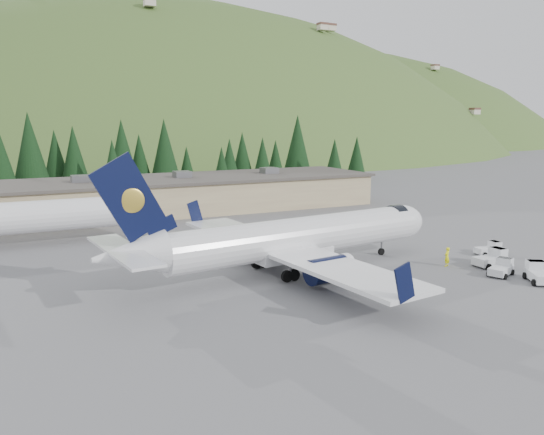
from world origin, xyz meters
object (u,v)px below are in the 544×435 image
(airliner, at_px, (291,239))
(ramp_worker, at_px, (447,257))
(baggage_tug_a, at_px, (492,258))
(second_airliner, at_px, (3,218))
(baggage_tug_b, at_px, (490,249))
(terminal_building, at_px, (151,195))
(baggage_tug_c, at_px, (538,273))
(baggage_tug_d, at_px, (502,268))

(airliner, xyz_separation_m, ramp_worker, (14.24, -4.95, -2.13))
(baggage_tug_a, bearing_deg, airliner, 158.81)
(second_airliner, distance_m, baggage_tug_b, 52.28)
(second_airliner, xyz_separation_m, terminal_building, (19.91, 16.00, -0.70))
(airliner, distance_m, ramp_worker, 15.23)
(baggage_tug_c, height_order, ramp_worker, ramp_worker)
(second_airliner, relative_size, ramp_worker, 14.73)
(airliner, distance_m, baggage_tug_a, 19.58)
(second_airliner, bearing_deg, ramp_worker, -35.35)
(airliner, distance_m, baggage_tug_b, 22.03)
(baggage_tug_a, height_order, terminal_building, terminal_building)
(baggage_tug_d, bearing_deg, baggage_tug_b, 27.48)
(baggage_tug_a, bearing_deg, ramp_worker, 154.86)
(baggage_tug_d, bearing_deg, second_airliner, 120.03)
(terminal_building, height_order, ramp_worker, terminal_building)
(baggage_tug_b, bearing_deg, airliner, 179.32)
(airliner, relative_size, baggage_tug_d, 11.14)
(second_airliner, relative_size, baggage_tug_c, 7.89)
(airliner, xyz_separation_m, second_airliner, (-23.92, 22.12, 0.26))
(baggage_tug_a, height_order, ramp_worker, ramp_worker)
(baggage_tug_a, relative_size, baggage_tug_b, 1.17)
(baggage_tug_b, xyz_separation_m, ramp_worker, (-7.38, -1.53, 0.32))
(baggage_tug_c, height_order, baggage_tug_d, baggage_tug_c)
(baggage_tug_b, bearing_deg, ramp_worker, -159.96)
(terminal_building, bearing_deg, baggage_tug_a, -63.63)
(second_airliner, height_order, baggage_tug_b, second_airliner)
(baggage_tug_d, xyz_separation_m, ramp_worker, (-2.33, 4.40, 0.27))
(baggage_tug_a, relative_size, baggage_tug_d, 1.03)
(second_airliner, xyz_separation_m, baggage_tug_b, (45.54, -25.54, -2.71))
(baggage_tug_a, xyz_separation_m, terminal_building, (-22.24, 44.87, 1.86))
(baggage_tug_c, distance_m, terminal_building, 54.82)
(ramp_worker, bearing_deg, second_airliner, -54.00)
(baggage_tug_d, distance_m, ramp_worker, 4.99)
(airliner, distance_m, second_airliner, 32.58)
(second_airliner, bearing_deg, airliner, -42.76)
(terminal_building, distance_m, ramp_worker, 46.81)
(baggage_tug_c, relative_size, terminal_building, 0.05)
(second_airliner, height_order, ramp_worker, second_airliner)
(baggage_tug_b, relative_size, terminal_building, 0.04)
(baggage_tug_d, height_order, ramp_worker, ramp_worker)
(airliner, height_order, baggage_tug_d, airliner)
(airliner, xyz_separation_m, baggage_tug_a, (18.23, -6.75, -2.30))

